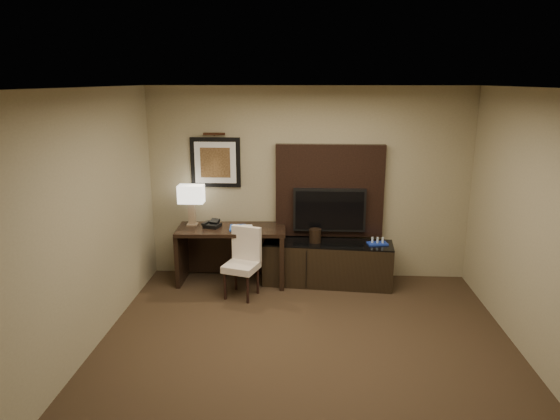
# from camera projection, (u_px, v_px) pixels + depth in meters

# --- Properties ---
(floor) EXTENTS (4.50, 5.00, 0.01)m
(floor) POSITION_uv_depth(u_px,v_px,m) (306.00, 369.00, 4.94)
(floor) COLOR #302115
(floor) RESTS_ON ground
(ceiling) EXTENTS (4.50, 5.00, 0.01)m
(ceiling) POSITION_uv_depth(u_px,v_px,m) (310.00, 88.00, 4.25)
(ceiling) COLOR silver
(ceiling) RESTS_ON wall_back
(wall_back) EXTENTS (4.50, 0.01, 2.70)m
(wall_back) POSITION_uv_depth(u_px,v_px,m) (308.00, 184.00, 7.01)
(wall_back) COLOR gray
(wall_back) RESTS_ON floor
(wall_front) EXTENTS (4.50, 0.01, 2.70)m
(wall_front) POSITION_uv_depth(u_px,v_px,m) (307.00, 415.00, 2.18)
(wall_front) COLOR gray
(wall_front) RESTS_ON floor
(wall_left) EXTENTS (0.01, 5.00, 2.70)m
(wall_left) POSITION_uv_depth(u_px,v_px,m) (70.00, 235.00, 4.72)
(wall_left) COLOR gray
(wall_left) RESTS_ON floor
(wall_right) EXTENTS (0.01, 5.00, 2.70)m
(wall_right) POSITION_uv_depth(u_px,v_px,m) (558.00, 243.00, 4.48)
(wall_right) COLOR gray
(wall_right) RESTS_ON floor
(desk) EXTENTS (1.52, 0.71, 0.80)m
(desk) POSITION_uv_depth(u_px,v_px,m) (232.00, 255.00, 6.97)
(desk) COLOR black
(desk) RESTS_ON floor
(credenza) EXTENTS (1.80, 0.63, 0.61)m
(credenza) POSITION_uv_depth(u_px,v_px,m) (327.00, 263.00, 6.92)
(credenza) COLOR black
(credenza) RESTS_ON floor
(tv_wall_panel) EXTENTS (1.50, 0.12, 1.30)m
(tv_wall_panel) POSITION_uv_depth(u_px,v_px,m) (329.00, 191.00, 6.96)
(tv_wall_panel) COLOR black
(tv_wall_panel) RESTS_ON wall_back
(tv) EXTENTS (1.00, 0.08, 0.60)m
(tv) POSITION_uv_depth(u_px,v_px,m) (329.00, 210.00, 6.92)
(tv) COLOR black
(tv) RESTS_ON tv_wall_panel
(artwork) EXTENTS (0.70, 0.04, 0.70)m
(artwork) POSITION_uv_depth(u_px,v_px,m) (216.00, 162.00, 6.98)
(artwork) COLOR black
(artwork) RESTS_ON wall_back
(picture_light) EXTENTS (0.04, 0.04, 0.30)m
(picture_light) POSITION_uv_depth(u_px,v_px,m) (214.00, 134.00, 6.85)
(picture_light) COLOR #412314
(picture_light) RESTS_ON wall_back
(desk_chair) EXTENTS (0.53, 0.57, 0.84)m
(desk_chair) POSITION_uv_depth(u_px,v_px,m) (241.00, 266.00, 6.48)
(desk_chair) COLOR beige
(desk_chair) RESTS_ON floor
(table_lamp) EXTENTS (0.38, 0.29, 0.55)m
(table_lamp) POSITION_uv_depth(u_px,v_px,m) (192.00, 206.00, 6.94)
(table_lamp) COLOR #987C5E
(table_lamp) RESTS_ON desk
(desk_phone) EXTENTS (0.26, 0.24, 0.10)m
(desk_phone) POSITION_uv_depth(u_px,v_px,m) (212.00, 224.00, 6.88)
(desk_phone) COLOR black
(desk_phone) RESTS_ON desk
(blue_folder) EXTENTS (0.25, 0.31, 0.02)m
(blue_folder) POSITION_uv_depth(u_px,v_px,m) (238.00, 228.00, 6.84)
(blue_folder) COLOR #1942A8
(blue_folder) RESTS_ON desk
(book) EXTENTS (0.15, 0.03, 0.20)m
(book) POSITION_uv_depth(u_px,v_px,m) (241.00, 221.00, 6.83)
(book) COLOR #BFB796
(book) RESTS_ON desk
(ice_bucket) EXTENTS (0.21, 0.21, 0.19)m
(ice_bucket) POSITION_uv_depth(u_px,v_px,m) (315.00, 236.00, 6.84)
(ice_bucket) COLOR black
(ice_bucket) RESTS_ON credenza
(minibar_tray) EXTENTS (0.29, 0.21, 0.10)m
(minibar_tray) POSITION_uv_depth(u_px,v_px,m) (377.00, 241.00, 6.76)
(minibar_tray) COLOR #172F99
(minibar_tray) RESTS_ON credenza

